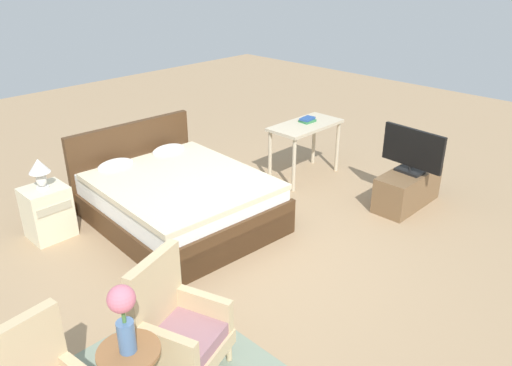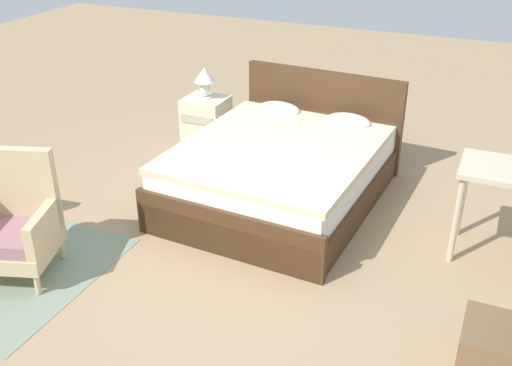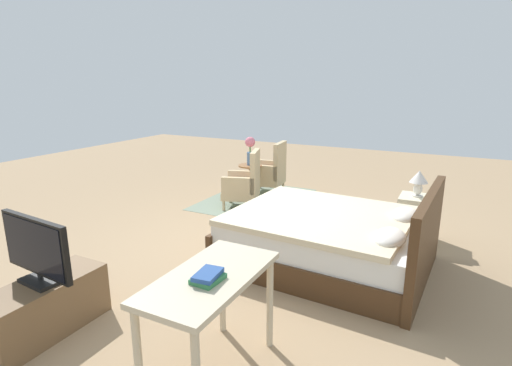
% 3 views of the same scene
% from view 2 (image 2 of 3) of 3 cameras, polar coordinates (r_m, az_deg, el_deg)
% --- Properties ---
extents(ground_plane, '(16.00, 16.00, 0.00)m').
position_cam_2_polar(ground_plane, '(4.77, -0.89, -6.80)').
color(ground_plane, '#A38460').
extents(bed, '(1.77, 2.17, 0.96)m').
position_cam_2_polar(bed, '(5.43, 2.59, 1.32)').
color(bed, '#472D19').
rests_on(bed, ground_plane).
extents(armchair_by_window_right, '(0.68, 0.68, 0.92)m').
position_cam_2_polar(armchair_by_window_right, '(4.73, -21.82, -3.80)').
color(armchair_by_window_right, '#CCB284').
rests_on(armchair_by_window_right, floor_rug).
extents(nightstand, '(0.44, 0.41, 0.58)m').
position_cam_2_polar(nightstand, '(6.50, -4.76, 5.65)').
color(nightstand, beige).
rests_on(nightstand, ground_plane).
extents(table_lamp, '(0.22, 0.22, 0.33)m').
position_cam_2_polar(table_lamp, '(6.33, -4.93, 9.90)').
color(table_lamp, silver).
rests_on(table_lamp, nightstand).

